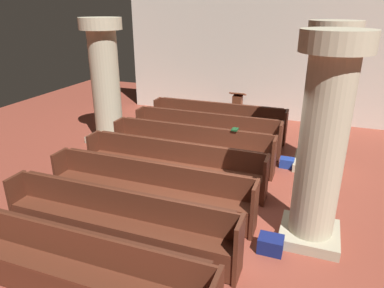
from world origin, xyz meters
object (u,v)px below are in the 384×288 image
pew_row_0 (218,119)px  pillar_far_side (105,80)px  kneeler_box_navy (271,244)px  lectern (237,111)px  pew_row_3 (173,163)px  pillar_aisle_rear (323,141)px  pew_row_5 (117,219)px  pew_row_6 (71,266)px  kneeler_box_blue (287,163)px  pew_row_4 (149,187)px  pillar_aisle_side (326,96)px  hymn_book (235,129)px  pew_row_1 (206,130)px  pew_row_2 (192,145)px

pew_row_0 → pillar_far_side: (-2.77, -1.42, 1.22)m
pew_row_0 → kneeler_box_navy: pew_row_0 is taller
lectern → kneeler_box_navy: bearing=-71.5°
pew_row_3 → pillar_aisle_rear: 3.22m
pew_row_5 → pew_row_6: bearing=-90.0°
pew_row_5 → kneeler_box_blue: bearing=61.3°
pew_row_4 → pillar_aisle_side: bearing=47.9°
pew_row_6 → pew_row_0: bearing=90.0°
pew_row_5 → lectern: size_ratio=3.61×
pew_row_4 → kneeler_box_blue: 3.61m
pew_row_0 → hymn_book: size_ratio=19.89×
lectern → pillar_far_side: bearing=-140.2°
pew_row_0 → pew_row_3: size_ratio=1.00×
pillar_aisle_side → kneeler_box_navy: pillar_aisle_side is taller
pew_row_4 → pew_row_5: 1.11m
pew_row_6 → hymn_book: hymn_book is taller
pew_row_6 → pillar_aisle_side: bearing=62.1°
pew_row_5 → kneeler_box_blue: pew_row_5 is taller
pew_row_1 → pew_row_3: same height
pillar_aisle_rear → kneeler_box_navy: (-0.55, -0.54, -1.59)m
lectern → pew_row_0: bearing=-104.5°
pew_row_6 → kneeler_box_navy: 2.94m
pillar_aisle_rear → kneeler_box_navy: 1.77m
pew_row_4 → kneeler_box_navy: bearing=-9.7°
pew_row_2 → hymn_book: size_ratio=19.89×
pew_row_3 → lectern: 4.46m
pillar_far_side → kneeler_box_blue: size_ratio=10.10×
pew_row_0 → pillar_far_side: bearing=-152.9°
pew_row_3 → kneeler_box_blue: pew_row_3 is taller
pillar_far_side → pillar_aisle_rear: size_ratio=1.00×
pew_row_2 → pew_row_6: 4.43m
pew_row_0 → pew_row_6: size_ratio=1.00×
pew_row_0 → pillar_far_side: pillar_far_side is taller
pew_row_6 → lectern: size_ratio=3.61×
pew_row_1 → pillar_far_side: size_ratio=1.18×
pew_row_2 → pillar_aisle_side: bearing=17.9°
pew_row_6 → pillar_far_side: bearing=118.0°
pew_row_2 → hymn_book: (0.98, 0.19, 0.45)m
pew_row_5 → pillar_aisle_side: size_ratio=1.18×
kneeler_box_navy → pillar_aisle_side: bearing=81.1°
pew_row_5 → pillar_aisle_rear: pillar_aisle_rear is taller
pew_row_1 → pew_row_3: size_ratio=1.00×
pew_row_1 → pew_row_3: (0.00, -2.21, 0.00)m
hymn_book → kneeler_box_blue: 1.52m
pillar_far_side → lectern: size_ratio=3.05×
pillar_aisle_side → lectern: 3.73m
pillar_aisle_rear → pillar_far_side: bearing=153.1°
pew_row_2 → lectern: bearing=85.0°
kneeler_box_blue → kneeler_box_navy: (0.11, -3.24, 0.02)m
pillar_far_side → lectern: 4.19m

